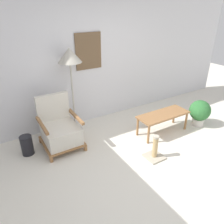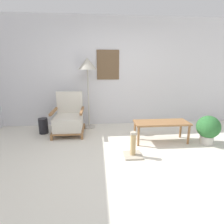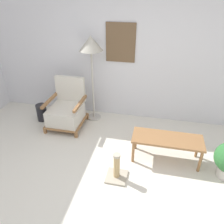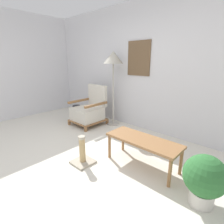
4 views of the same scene
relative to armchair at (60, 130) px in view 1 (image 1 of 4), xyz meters
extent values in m
plane|color=silver|center=(0.99, -1.52, -0.33)|extent=(14.00, 14.00, 0.00)
cube|color=silver|center=(0.99, 0.68, 1.02)|extent=(8.00, 0.06, 2.70)
cube|color=brown|center=(0.95, 0.64, 1.22)|extent=(0.56, 0.02, 0.72)
cube|color=olive|center=(-0.32, -0.37, -0.28)|extent=(0.05, 0.05, 0.10)
cube|color=olive|center=(0.32, -0.37, -0.28)|extent=(0.05, 0.05, 0.10)
cube|color=olive|center=(-0.32, 0.30, -0.28)|extent=(0.05, 0.05, 0.10)
cube|color=olive|center=(0.32, 0.30, -0.28)|extent=(0.05, 0.05, 0.10)
cube|color=olive|center=(0.00, -0.04, -0.22)|extent=(0.68, 0.73, 0.03)
cube|color=silver|center=(0.00, -0.06, -0.05)|extent=(0.60, 0.63, 0.30)
cube|color=silver|center=(0.00, 0.29, 0.35)|extent=(0.60, 0.08, 0.51)
cube|color=olive|center=(-0.31, -0.04, 0.22)|extent=(0.05, 0.67, 0.05)
cube|color=olive|center=(0.31, -0.04, 0.22)|extent=(0.05, 0.67, 0.05)
cylinder|color=#B7B2A8|center=(0.44, 0.38, -0.32)|extent=(0.29, 0.29, 0.03)
cylinder|color=#B7B2A8|center=(0.44, 0.38, 0.40)|extent=(0.04, 0.04, 1.42)
cone|color=#B2AD9E|center=(0.44, 0.38, 1.25)|extent=(0.44, 0.44, 0.27)
cube|color=olive|center=(1.94, -0.62, 0.08)|extent=(1.09, 0.42, 0.04)
cylinder|color=olive|center=(1.44, -0.79, -0.14)|extent=(0.04, 0.04, 0.39)
cylinder|color=olive|center=(2.45, -0.79, -0.14)|extent=(0.04, 0.04, 0.39)
cylinder|color=olive|center=(1.44, -0.45, -0.14)|extent=(0.04, 0.04, 0.39)
cylinder|color=olive|center=(2.45, -0.45, -0.14)|extent=(0.04, 0.04, 0.39)
cylinder|color=black|center=(-0.60, 0.07, -0.15)|extent=(0.21, 0.21, 0.36)
cylinder|color=beige|center=(2.83, -0.81, -0.25)|extent=(0.25, 0.25, 0.17)
sphere|color=#2D6B33|center=(2.83, -0.81, 0.02)|extent=(0.44, 0.44, 0.44)
cube|color=#B2A893|center=(1.25, -1.18, -0.32)|extent=(0.31, 0.31, 0.03)
cylinder|color=tan|center=(1.25, -1.18, -0.11)|extent=(0.09, 0.09, 0.37)
cylinder|color=#B2A893|center=(1.25, -1.18, 0.09)|extent=(0.10, 0.10, 0.04)
camera|label=1|loc=(-0.96, -3.42, 2.07)|focal=35.00mm
camera|label=2|loc=(0.66, -3.88, 1.16)|focal=28.00mm
camera|label=3|loc=(1.68, -3.47, 2.14)|focal=35.00mm
camera|label=4|loc=(3.17, -2.60, 1.17)|focal=28.00mm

